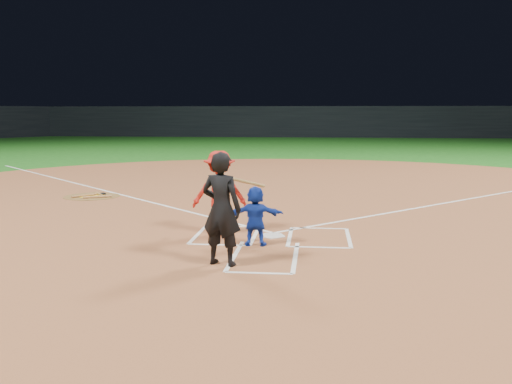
# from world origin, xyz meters

# --- Properties ---
(ground) EXTENTS (120.00, 120.00, 0.00)m
(ground) POSITION_xyz_m (0.00, 0.00, 0.00)
(ground) COLOR #175916
(ground) RESTS_ON ground
(home_plate_dirt) EXTENTS (28.00, 28.00, 0.01)m
(home_plate_dirt) POSITION_xyz_m (0.00, 6.00, 0.01)
(home_plate_dirt) COLOR brown
(home_plate_dirt) RESTS_ON ground
(stadium_wall_far) EXTENTS (80.00, 1.20, 3.20)m
(stadium_wall_far) POSITION_xyz_m (0.00, 48.00, 1.60)
(stadium_wall_far) COLOR black
(stadium_wall_far) RESTS_ON ground
(home_plate) EXTENTS (0.60, 0.60, 0.02)m
(home_plate) POSITION_xyz_m (0.00, 0.00, 0.02)
(home_plate) COLOR silver
(home_plate) RESTS_ON home_plate_dirt
(on_deck_circle) EXTENTS (1.70, 1.70, 0.01)m
(on_deck_circle) POSITION_xyz_m (-5.99, 5.05, 0.02)
(on_deck_circle) COLOR brown
(on_deck_circle) RESTS_ON home_plate_dirt
(on_deck_logo) EXTENTS (0.80, 0.80, 0.00)m
(on_deck_logo) POSITION_xyz_m (-5.99, 5.05, 0.02)
(on_deck_logo) COLOR gold
(on_deck_logo) RESTS_ON on_deck_circle
(on_deck_bat_a) EXTENTS (0.53, 0.73, 0.06)m
(on_deck_bat_a) POSITION_xyz_m (-5.84, 5.30, 0.05)
(on_deck_bat_a) COLOR olive
(on_deck_bat_a) RESTS_ON on_deck_circle
(on_deck_bat_b) EXTENTS (0.55, 0.71, 0.06)m
(on_deck_bat_b) POSITION_xyz_m (-6.19, 4.95, 0.05)
(on_deck_bat_b) COLOR #9A6538
(on_deck_bat_b) RESTS_ON on_deck_circle
(on_deck_bat_c) EXTENTS (0.78, 0.44, 0.06)m
(on_deck_bat_c) POSITION_xyz_m (-5.69, 4.75, 0.05)
(on_deck_bat_c) COLOR #A66D3C
(on_deck_bat_c) RESTS_ON on_deck_circle
(bat_weight_donut) EXTENTS (0.19, 0.19, 0.05)m
(bat_weight_donut) POSITION_xyz_m (-5.79, 5.45, 0.05)
(bat_weight_donut) COLOR black
(bat_weight_donut) RESTS_ON on_deck_circle
(catcher) EXTENTS (1.10, 0.39, 1.17)m
(catcher) POSITION_xyz_m (-0.26, -0.86, 0.60)
(catcher) COLOR #1534AE
(catcher) RESTS_ON home_plate_dirt
(umpire) EXTENTS (0.81, 0.65, 1.93)m
(umpire) POSITION_xyz_m (-0.68, -2.34, 0.98)
(umpire) COLOR black
(umpire) RESTS_ON home_plate_dirt
(chalk_markings) EXTENTS (28.35, 17.32, 0.01)m
(chalk_markings) POSITION_xyz_m (0.00, 5.29, 0.01)
(chalk_markings) COLOR white
(chalk_markings) RESTS_ON home_plate_dirt
(batter_at_plate) EXTENTS (1.60, 0.87, 1.78)m
(batter_at_plate) POSITION_xyz_m (-1.14, 0.16, 0.90)
(batter_at_plate) COLOR red
(batter_at_plate) RESTS_ON home_plate_dirt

